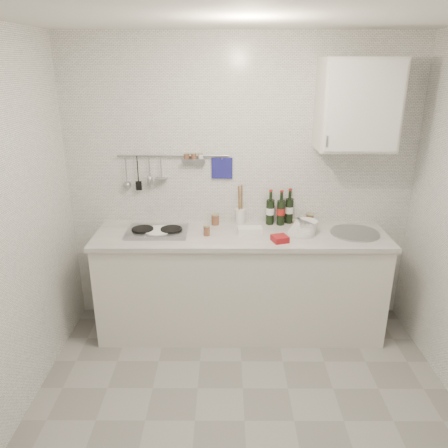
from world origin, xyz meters
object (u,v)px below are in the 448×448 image
plate_stack_hob (158,232)px  utensil_crock (240,214)px  wall_cabinet (358,105)px  plate_stack_sink (304,228)px  wine_bottles (280,207)px

plate_stack_hob → utensil_crock: (0.69, 0.26, 0.07)m
wall_cabinet → utensil_crock: wall_cabinet is taller
plate_stack_sink → utensil_crock: size_ratio=0.69×
plate_stack_hob → plate_stack_sink: 1.22m
plate_stack_hob → wine_bottles: wine_bottles is taller
wall_cabinet → plate_stack_sink: bearing=-162.6°
wall_cabinet → plate_stack_hob: bearing=-175.2°
utensil_crock → plate_stack_hob: bearing=-159.4°
wall_cabinet → plate_stack_sink: (-0.38, -0.12, -0.98)m
wine_bottles → utensil_crock: (-0.35, 0.01, -0.07)m
wall_cabinet → plate_stack_sink: 1.05m
plate_stack_hob → wine_bottles: (1.04, 0.25, 0.14)m
wall_cabinet → plate_stack_sink: size_ratio=2.83×
plate_stack_sink → wine_bottles: bearing=125.9°
wine_bottles → utensil_crock: 0.36m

